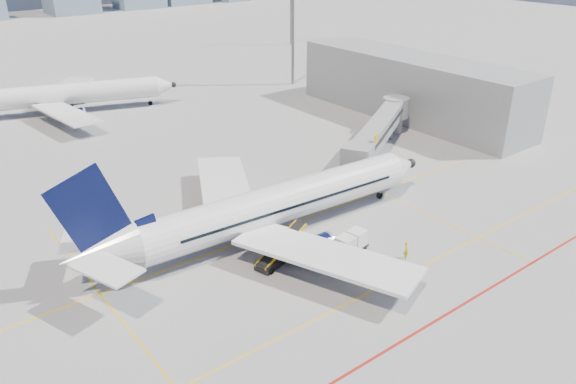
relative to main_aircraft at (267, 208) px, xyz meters
The scene contains 11 objects.
ground 8.51m from the main_aircraft, 69.45° to the right, with size 420.00×420.00×0.00m, color gray.
apron_markings 11.94m from the main_aircraft, 79.03° to the right, with size 90.00×35.12×0.01m.
jet_bridge 27.96m from the main_aircraft, 19.95° to the left, with size 23.55×15.78×6.30m.
terminal_block 46.63m from the main_aircraft, 23.56° to the left, with size 10.00×42.00×10.00m.
floodlight_mast_ne 63.54m from the main_aircraft, 49.44° to the left, with size 3.20×0.61×25.45m.
main_aircraft is the anchor object (origin of this frame).
second_aircraft 55.64m from the main_aircraft, 92.25° to the left, with size 36.51×31.17×10.97m.
baggage_tug 11.03m from the main_aircraft, 71.25° to the right, with size 2.47×1.99×1.52m.
cargo_dolly 9.01m from the main_aircraft, 58.52° to the right, with size 3.83×2.15×1.99m.
belt_loader 5.68m from the main_aircraft, 115.68° to the right, with size 6.65×3.20×2.68m.
ramp_worker 14.15m from the main_aircraft, 55.73° to the right, with size 0.67×0.44×1.82m, color yellow.
Camera 1 is at (-31.72, -33.39, 28.28)m, focal length 35.00 mm.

